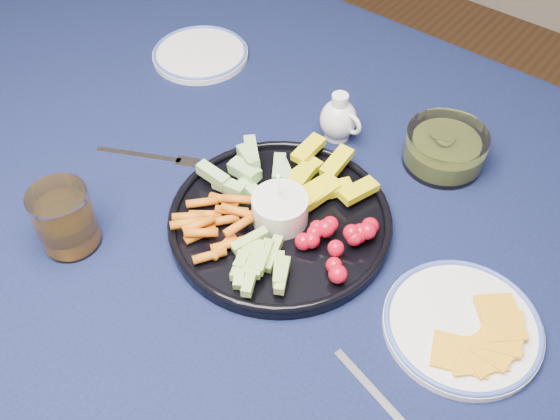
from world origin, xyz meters
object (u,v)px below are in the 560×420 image
Objects in this scene: pickle_bowl at (445,150)px; cheese_plate at (463,324)px; creamer_pitcher at (339,119)px; side_plate_extra at (200,54)px; crudite_platter at (279,216)px; juice_tumbler at (66,222)px; dining_table at (245,211)px.

pickle_bowl is 0.63× the size of cheese_plate.
creamer_pitcher is 0.47× the size of side_plate_extra.
creamer_pitcher is (-0.05, 0.21, 0.02)m from crudite_platter.
side_plate_extra is at bearing 111.05° from juice_tumbler.
side_plate_extra is (-0.68, 0.23, -0.00)m from cheese_plate.
cheese_plate is at bearing -5.12° from dining_table.
pickle_bowl is at bearing 3.55° from side_plate_extra.
crudite_platter is 3.83× the size of creamer_pitcher.
creamer_pitcher is at bearing -162.11° from pickle_bowl.
pickle_bowl is at bearing 43.87° from dining_table.
side_plate_extra is at bearing 161.44° from cheese_plate.
crudite_platter is 3.34× the size of juice_tumbler.
creamer_pitcher reaches higher than pickle_bowl.
juice_tumbler is (-0.10, -0.25, 0.13)m from dining_table.
juice_tumbler is at bearing -135.36° from crudite_platter.
pickle_bowl is at bearing 17.89° from creamer_pitcher.
pickle_bowl reaches higher than dining_table.
dining_table is at bearing -110.77° from creamer_pitcher.
dining_table is 0.35m from side_plate_extra.
dining_table is 0.30m from juice_tumbler.
cheese_plate is 2.08× the size of juice_tumbler.
pickle_bowl is (0.23, 0.22, 0.11)m from dining_table.
cheese_plate reaches higher than side_plate_extra.
dining_table is 17.07× the size of juice_tumbler.
dining_table is at bearing -34.89° from side_plate_extra.
juice_tumbler is at bearing -111.42° from creamer_pitcher.
juice_tumbler reaches higher than pickle_bowl.
dining_table is 9.12× the size of side_plate_extra.
crudite_platter is 0.45m from side_plate_extra.
juice_tumbler reaches higher than creamer_pitcher.
creamer_pitcher reaches higher than side_plate_extra.
creamer_pitcher is 0.34m from side_plate_extra.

